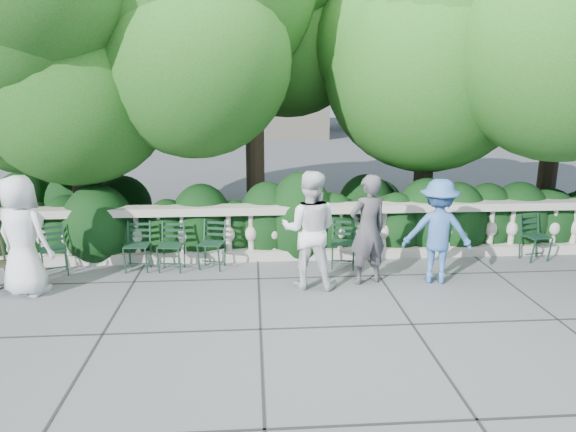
{
  "coord_description": "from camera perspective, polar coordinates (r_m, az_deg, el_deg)",
  "views": [
    {
      "loc": [
        -0.57,
        -7.07,
        3.05
      ],
      "look_at": [
        0.0,
        1.0,
        1.0
      ],
      "focal_mm": 32.0,
      "sensor_mm": 36.0,
      "label": 1
    }
  ],
  "objects": [
    {
      "name": "ground",
      "position": [
        7.72,
        0.53,
        -9.05
      ],
      "size": [
        90.0,
        90.0,
        0.0
      ],
      "primitive_type": "plane",
      "color": "#505258",
      "rests_on": "ground"
    },
    {
      "name": "balustrade",
      "position": [
        9.25,
        -0.35,
        -1.87
      ],
      "size": [
        12.0,
        0.44,
        1.0
      ],
      "color": "#9E998E",
      "rests_on": "ground"
    },
    {
      "name": "shrub_hedge",
      "position": [
        10.53,
        -0.77,
        -2.61
      ],
      "size": [
        15.0,
        2.6,
        1.7
      ],
      "primitive_type": null,
      "color": "black",
      "rests_on": "ground"
    },
    {
      "name": "tree_canopy",
      "position": [
        10.38,
        3.09,
        19.24
      ],
      "size": [
        15.04,
        6.52,
        6.78
      ],
      "color": "#3F3023",
      "rests_on": "ground"
    },
    {
      "name": "chair_a",
      "position": [
        9.03,
        -16.45,
        -6.12
      ],
      "size": [
        0.46,
        0.49,
        0.84
      ],
      "primitive_type": null,
      "rotation": [
        0.0,
        0.0,
        -0.03
      ],
      "color": "black",
      "rests_on": "ground"
    },
    {
      "name": "chair_b",
      "position": [
        9.3,
        -24.31,
        -6.23
      ],
      "size": [
        0.59,
        0.62,
        0.84
      ],
      "primitive_type": null,
      "rotation": [
        0.0,
        0.0,
        0.41
      ],
      "color": "black",
      "rests_on": "ground"
    },
    {
      "name": "chair_c",
      "position": [
        8.89,
        -12.98,
        -6.23
      ],
      "size": [
        0.49,
        0.53,
        0.84
      ],
      "primitive_type": null,
      "rotation": [
        0.0,
        0.0,
        -0.12
      ],
      "color": "black",
      "rests_on": "ground"
    },
    {
      "name": "chair_d",
      "position": [
        8.87,
        -8.68,
        -6.06
      ],
      "size": [
        0.55,
        0.57,
        0.84
      ],
      "primitive_type": null,
      "rotation": [
        0.0,
        0.0,
        -0.25
      ],
      "color": "black",
      "rests_on": "ground"
    },
    {
      "name": "chair_e",
      "position": [
        8.86,
        6.07,
        -6.01
      ],
      "size": [
        0.52,
        0.55,
        0.84
      ],
      "primitive_type": null,
      "rotation": [
        0.0,
        0.0,
        -0.18
      ],
      "color": "black",
      "rests_on": "ground"
    },
    {
      "name": "chair_f",
      "position": [
        10.21,
        26.09,
        -4.66
      ],
      "size": [
        0.53,
        0.56,
        0.84
      ],
      "primitive_type": null,
      "rotation": [
        0.0,
        0.0,
        0.2
      ],
      "color": "black",
      "rests_on": "ground"
    },
    {
      "name": "chair_weathered",
      "position": [
        8.89,
        -29.03,
        -7.73
      ],
      "size": [
        0.65,
        0.65,
        0.84
      ],
      "primitive_type": null,
      "rotation": [
        0.0,
        0.0,
        0.78
      ],
      "color": "black",
      "rests_on": "ground"
    },
    {
      "name": "person_businessman",
      "position": [
        8.53,
        -27.41,
        -1.97
      ],
      "size": [
        1.04,
        0.88,
        1.81
      ],
      "primitive_type": "imported",
      "rotation": [
        0.0,
        0.0,
        2.74
      ],
      "color": "silver",
      "rests_on": "ground"
    },
    {
      "name": "person_woman_grey",
      "position": [
        8.11,
        8.85,
        -1.51
      ],
      "size": [
        0.74,
        0.6,
        1.75
      ],
      "primitive_type": "imported",
      "rotation": [
        0.0,
        0.0,
        3.47
      ],
      "color": "#403F44",
      "rests_on": "ground"
    },
    {
      "name": "person_casual_man",
      "position": [
        7.86,
        2.42,
        -1.55
      ],
      "size": [
        1.01,
        0.86,
        1.83
      ],
      "primitive_type": "imported",
      "rotation": [
        0.0,
        0.0,
        2.93
      ],
      "color": "silver",
      "rests_on": "ground"
    },
    {
      "name": "person_older_blue",
      "position": [
        8.41,
        16.31,
        -1.65
      ],
      "size": [
        1.18,
        0.84,
        1.66
      ],
      "primitive_type": "imported",
      "rotation": [
        0.0,
        0.0,
        2.92
      ],
      "color": "#335B9B",
      "rests_on": "ground"
    }
  ]
}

